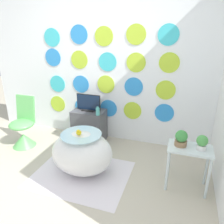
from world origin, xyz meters
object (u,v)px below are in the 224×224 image
at_px(bathtub, 82,153).
at_px(tv, 88,104).
at_px(potted_plant_right, 202,142).
at_px(vase, 98,111).
at_px(chair, 23,131).
at_px(potted_plant_left, 181,138).

height_order(bathtub, tv, tv).
height_order(tv, potted_plant_right, tv).
relative_size(tv, vase, 3.00).
height_order(chair, potted_plant_right, chair).
height_order(bathtub, potted_plant_right, potted_plant_right).
xyz_separation_m(tv, potted_plant_right, (1.73, -0.77, -0.02)).
bearing_deg(potted_plant_left, bathtub, -173.58).
distance_m(chair, tv, 1.16).
bearing_deg(chair, bathtub, -15.75).
height_order(bathtub, chair, chair).
xyz_separation_m(vase, potted_plant_left, (1.28, -0.60, 0.04)).
xyz_separation_m(potted_plant_left, potted_plant_right, (0.22, -0.02, 0.00)).
distance_m(tv, vase, 0.27).
distance_m(chair, vase, 1.28).
height_order(chair, vase, chair).
bearing_deg(chair, potted_plant_left, -4.95).
distance_m(vase, potted_plant_right, 1.63).
relative_size(chair, potted_plant_left, 4.32).
xyz_separation_m(vase, potted_plant_right, (1.51, -0.63, 0.04)).
relative_size(chair, vase, 5.95).
bearing_deg(potted_plant_right, potted_plant_left, 173.65).
height_order(tv, potted_plant_left, tv).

